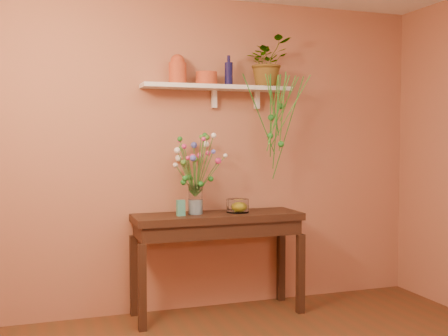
{
  "coord_description": "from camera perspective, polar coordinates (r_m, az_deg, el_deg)",
  "views": [
    {
      "loc": [
        -1.39,
        -2.54,
        1.48
      ],
      "look_at": [
        0.0,
        1.55,
        1.25
      ],
      "focal_mm": 43.5,
      "sensor_mm": 36.0,
      "label": 1
    }
  ],
  "objects": [
    {
      "name": "lemon",
      "position": [
        4.64,
        1.54,
        -4.07
      ],
      "size": [
        0.09,
        0.09,
        0.09
      ],
      "primitive_type": "sphere",
      "color": "yellow",
      "rests_on": "glass_bowl"
    },
    {
      "name": "spider_plant",
      "position": [
        4.82,
        4.54,
        11.04
      ],
      "size": [
        0.48,
        0.45,
        0.43
      ],
      "primitive_type": "imported",
      "rotation": [
        0.0,
        0.0,
        0.38
      ],
      "color": "#206F23",
      "rests_on": "wall_shelf"
    },
    {
      "name": "bouquet",
      "position": [
        4.51,
        -3.1,
        0.95
      ],
      "size": [
        0.45,
        0.47,
        0.53
      ],
      "color": "#386B28",
      "rests_on": "glass_vase"
    },
    {
      "name": "plant_fronds",
      "position": [
        4.66,
        5.57,
        5.17
      ],
      "size": [
        0.58,
        0.37,
        0.89
      ],
      "color": "#206F23",
      "rests_on": "wall_shelf"
    },
    {
      "name": "terracotta_pot",
      "position": [
        4.64,
        -1.85,
        9.39
      ],
      "size": [
        0.2,
        0.2,
        0.11
      ],
      "primitive_type": "cylinder",
      "rotation": [
        0.0,
        0.0,
        0.1
      ],
      "color": "#BD4D25",
      "rests_on": "wall_shelf"
    },
    {
      "name": "terracotta_jug",
      "position": [
        4.59,
        -4.9,
        10.23
      ],
      "size": [
        0.17,
        0.17,
        0.25
      ],
      "color": "#BD4D25",
      "rests_on": "wall_shelf"
    },
    {
      "name": "carton",
      "position": [
        4.43,
        -4.57,
        -4.2
      ],
      "size": [
        0.07,
        0.05,
        0.13
      ],
      "primitive_type": "cube",
      "rotation": [
        0.0,
        0.0,
        0.06
      ],
      "color": "teal",
      "rests_on": "sideboard"
    },
    {
      "name": "sideboard",
      "position": [
        4.58,
        -0.67,
        -6.34
      ],
      "size": [
        1.41,
        0.45,
        0.86
      ],
      "color": "#361C12",
      "rests_on": "ground"
    },
    {
      "name": "room",
      "position": [
        2.9,
        9.88,
        0.46
      ],
      "size": [
        4.04,
        4.04,
        2.7
      ],
      "color": "#582E18",
      "rests_on": "ground"
    },
    {
      "name": "glass_bowl",
      "position": [
        4.62,
        1.45,
        -4.04
      ],
      "size": [
        0.19,
        0.19,
        0.11
      ],
      "color": "white",
      "rests_on": "sideboard"
    },
    {
      "name": "blue_bottle",
      "position": [
        4.7,
        0.5,
        9.91
      ],
      "size": [
        0.09,
        0.09,
        0.26
      ],
      "color": "#12113D",
      "rests_on": "wall_shelf"
    },
    {
      "name": "wall_shelf",
      "position": [
        4.67,
        -0.58,
        8.39
      ],
      "size": [
        1.3,
        0.24,
        0.19
      ],
      "color": "white",
      "rests_on": "room"
    },
    {
      "name": "glass_vase",
      "position": [
        4.51,
        -3.02,
        -3.52
      ],
      "size": [
        0.12,
        0.12,
        0.25
      ],
      "color": "white",
      "rests_on": "sideboard"
    }
  ]
}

